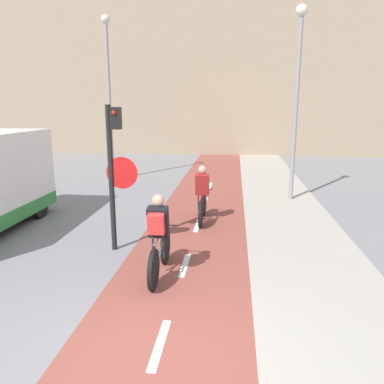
% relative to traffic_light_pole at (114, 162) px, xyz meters
% --- Properties ---
extents(ground_plane, '(120.00, 120.00, 0.00)m').
position_rel_traffic_light_pole_xyz_m(ground_plane, '(1.56, -3.70, -1.91)').
color(ground_plane, gray).
extents(bike_lane, '(2.48, 60.00, 0.02)m').
position_rel_traffic_light_pole_xyz_m(bike_lane, '(1.56, -3.70, -1.90)').
color(bike_lane, brown).
rests_on(bike_lane, ground_plane).
extents(building_row_background, '(60.00, 5.20, 10.92)m').
position_rel_traffic_light_pole_xyz_m(building_row_background, '(1.56, 18.64, 3.56)').
color(building_row_background, gray).
rests_on(building_row_background, ground_plane).
extents(traffic_light_pole, '(0.67, 0.25, 3.08)m').
position_rel_traffic_light_pole_xyz_m(traffic_light_pole, '(0.00, 0.00, 0.00)').
color(traffic_light_pole, black).
rests_on(traffic_light_pole, ground_plane).
extents(street_lamp_far, '(0.36, 0.36, 6.50)m').
position_rel_traffic_light_pole_xyz_m(street_lamp_far, '(-2.62, 7.67, 2.08)').
color(street_lamp_far, gray).
rests_on(street_lamp_far, ground_plane).
extents(street_lamp_sidewalk, '(0.36, 0.36, 5.99)m').
position_rel_traffic_light_pole_xyz_m(street_lamp_sidewalk, '(4.35, 4.85, 1.81)').
color(street_lamp_sidewalk, gray).
rests_on(street_lamp_sidewalk, ground_plane).
extents(cyclist_near, '(0.46, 1.81, 1.54)m').
position_rel_traffic_light_pole_xyz_m(cyclist_near, '(1.15, -1.20, -1.19)').
color(cyclist_near, black).
rests_on(cyclist_near, ground_plane).
extents(cyclist_far, '(0.46, 1.75, 1.53)m').
position_rel_traffic_light_pole_xyz_m(cyclist_far, '(1.65, 2.19, -1.23)').
color(cyclist_far, black).
rests_on(cyclist_far, ground_plane).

